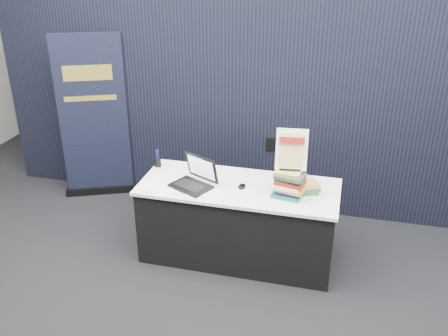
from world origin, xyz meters
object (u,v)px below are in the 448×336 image
Objects in this scene: book_stack_tall at (289,183)px; info_sign at (292,150)px; display_table at (238,221)px; book_stack_short at (305,187)px; stacking_chair at (280,174)px; laptop at (192,179)px; pullup_banner at (95,127)px.

info_sign is at bearing 90.00° from book_stack_tall.
book_stack_short reaches higher than display_table.
info_sign is at bearing -91.91° from stacking_chair.
laptop is at bearing 176.15° from info_sign.
info_sign is 1.21m from stacking_chair.
display_table is 0.61m from laptop.
laptop is at bearing -172.51° from book_stack_short.
display_table is at bearing -176.41° from book_stack_short.
book_stack_tall is 0.14× the size of pullup_banner.
info_sign reaches higher than stacking_chair.
display_table is 7.09× the size of book_stack_tall.
info_sign is (-0.13, -0.09, 0.37)m from book_stack_short.
info_sign is 0.43× the size of stacking_chair.
book_stack_tall is at bearing -45.24° from pullup_banner.
laptop is at bearing -56.26° from pullup_banner.
display_table is 0.94m from stacking_chair.
book_stack_short is at bearing -83.05° from stacking_chair.
laptop is 1.67× the size of book_stack_tall.
display_table is 6.75× the size of book_stack_short.
pullup_banner is (-1.86, 0.84, 0.46)m from display_table.
book_stack_short is at bearing 29.67° from info_sign.
book_stack_tall is (0.87, 0.01, 0.06)m from laptop.
laptop is 1.17× the size of info_sign.
book_stack_tall is at bearing 26.30° from laptop.
info_sign is (0.87, 0.04, 0.36)m from laptop.
book_stack_short is at bearing -41.68° from pullup_banner.
laptop is 0.23× the size of pullup_banner.
book_stack_short is at bearing 33.22° from laptop.
info_sign reaches higher than book_stack_short.
info_sign is at bearing -44.58° from pullup_banner.
laptop is 1.24m from stacking_chair.
book_stack_tall is 2.50m from pullup_banner.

